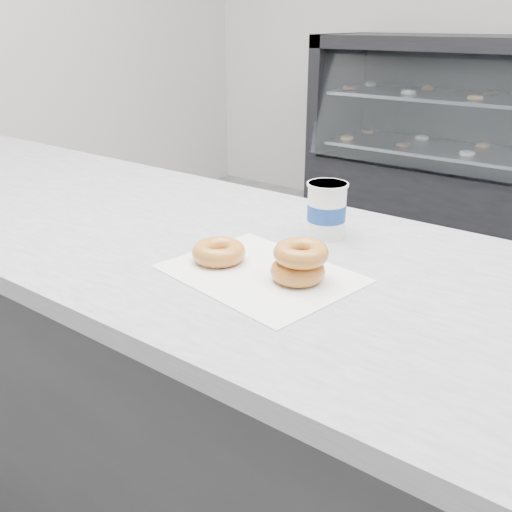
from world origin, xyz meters
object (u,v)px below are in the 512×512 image
(coffee_cup, at_px, (327,209))
(donut_stack, at_px, (299,262))
(donut_single, at_px, (219,252))
(counter, at_px, (206,403))
(display_case, at_px, (508,172))

(coffee_cup, bearing_deg, donut_stack, -64.50)
(coffee_cup, bearing_deg, donut_single, -104.01)
(counter, xyz_separation_m, donut_single, (0.13, -0.08, 0.47))
(counter, height_order, donut_stack, donut_stack)
(display_case, bearing_deg, counter, -90.00)
(counter, relative_size, donut_single, 29.04)
(donut_stack, relative_size, coffee_cup, 1.16)
(display_case, distance_m, donut_single, 2.84)
(display_case, xyz_separation_m, coffee_cup, (0.22, -2.55, 0.47))
(counter, relative_size, donut_stack, 22.25)
(display_case, bearing_deg, donut_stack, -83.82)
(counter, distance_m, coffee_cup, 0.58)
(donut_stack, xyz_separation_m, coffee_cup, (-0.08, 0.23, 0.02))
(donut_single, height_order, coffee_cup, coffee_cup)
(donut_single, relative_size, donut_stack, 0.77)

